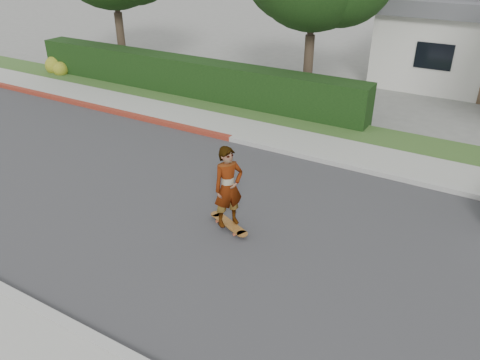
# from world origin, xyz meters

# --- Properties ---
(ground) EXTENTS (120.00, 120.00, 0.00)m
(ground) POSITION_xyz_m (0.00, 0.00, 0.00)
(ground) COLOR slate
(ground) RESTS_ON ground
(road) EXTENTS (60.00, 8.00, 0.01)m
(road) POSITION_xyz_m (0.00, 0.00, 0.01)
(road) COLOR #2D2D30
(road) RESTS_ON ground
(curb_far) EXTENTS (60.00, 0.20, 0.15)m
(curb_far) POSITION_xyz_m (0.00, 4.10, 0.07)
(curb_far) COLOR #9E9E99
(curb_far) RESTS_ON ground
(curb_red_section) EXTENTS (12.00, 0.21, 0.15)m
(curb_red_section) POSITION_xyz_m (-5.00, 4.10, 0.08)
(curb_red_section) COLOR maroon
(curb_red_section) RESTS_ON ground
(sidewalk_far) EXTENTS (60.00, 1.60, 0.12)m
(sidewalk_far) POSITION_xyz_m (0.00, 5.00, 0.06)
(sidewalk_far) COLOR gray
(sidewalk_far) RESTS_ON ground
(planting_strip) EXTENTS (60.00, 1.60, 0.10)m
(planting_strip) POSITION_xyz_m (0.00, 6.60, 0.05)
(planting_strip) COLOR #2D4C1E
(planting_strip) RESTS_ON ground
(hedge) EXTENTS (15.00, 1.00, 1.50)m
(hedge) POSITION_xyz_m (-3.00, 7.20, 0.75)
(hedge) COLOR black
(hedge) RESTS_ON ground
(flowering_shrub) EXTENTS (1.40, 1.00, 0.90)m
(flowering_shrub) POSITION_xyz_m (-10.01, 6.74, 0.33)
(flowering_shrub) COLOR #2D4C19
(flowering_shrub) RESTS_ON ground
(skateboard) EXTENTS (1.24, 0.71, 0.12)m
(skateboard) POSITION_xyz_m (3.53, -0.15, 0.11)
(skateboard) COLOR #B15130
(skateboard) RESTS_ON ground
(skateboarder) EXTENTS (0.74, 0.81, 1.87)m
(skateboarder) POSITION_xyz_m (3.53, -0.15, 1.06)
(skateboarder) COLOR white
(skateboarder) RESTS_ON skateboard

